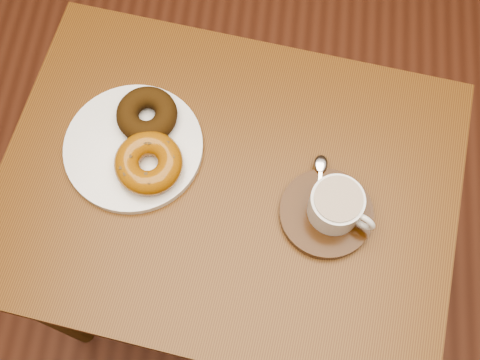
# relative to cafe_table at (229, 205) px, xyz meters

# --- Properties ---
(ground) EXTENTS (6.00, 6.00, 0.00)m
(ground) POSITION_rel_cafe_table_xyz_m (0.22, 0.08, -0.58)
(ground) COLOR #5A2D1C
(ground) RESTS_ON ground
(cafe_table) EXTENTS (0.80, 0.64, 0.69)m
(cafe_table) POSITION_rel_cafe_table_xyz_m (0.00, 0.00, 0.00)
(cafe_table) COLOR brown
(cafe_table) RESTS_ON ground
(donut_plate) EXTENTS (0.23, 0.23, 0.01)m
(donut_plate) POSITION_rel_cafe_table_xyz_m (-0.16, 0.04, 0.12)
(donut_plate) COLOR white
(donut_plate) RESTS_ON cafe_table
(donut_cinnamon) EXTENTS (0.12, 0.12, 0.04)m
(donut_cinnamon) POSITION_rel_cafe_table_xyz_m (-0.14, 0.09, 0.14)
(donut_cinnamon) COLOR #341F0A
(donut_cinnamon) RESTS_ON donut_plate
(donut_caramel) EXTENTS (0.11, 0.11, 0.04)m
(donut_caramel) POSITION_rel_cafe_table_xyz_m (-0.12, 0.01, 0.14)
(donut_caramel) COLOR #995A10
(donut_caramel) RESTS_ON donut_plate
(saucer) EXTENTS (0.17, 0.17, 0.02)m
(saucer) POSITION_rel_cafe_table_xyz_m (0.16, -0.04, 0.12)
(saucer) COLOR #311806
(saucer) RESTS_ON cafe_table
(coffee_cup) EXTENTS (0.10, 0.08, 0.06)m
(coffee_cup) POSITION_rel_cafe_table_xyz_m (0.17, -0.03, 0.15)
(coffee_cup) COLOR white
(coffee_cup) RESTS_ON saucer
(teaspoon) EXTENTS (0.02, 0.10, 0.01)m
(teaspoon) POSITION_rel_cafe_table_xyz_m (0.15, 0.03, 0.13)
(teaspoon) COLOR silver
(teaspoon) RESTS_ON saucer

